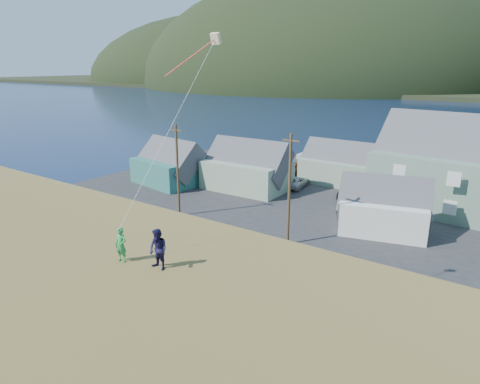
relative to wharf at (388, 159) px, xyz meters
name	(u,v)px	position (x,y,z in m)	size (l,w,h in m)	color
ground	(314,260)	(6.00, -40.00, -0.45)	(900.00, 900.00, 0.00)	#0A1638
grass_strip	(302,269)	(6.00, -42.00, -0.40)	(110.00, 8.00, 0.10)	#4C3D19
waterfront_lot	(380,205)	(6.00, -23.00, -0.39)	(72.00, 36.00, 0.12)	#28282B
wharf	(388,159)	(0.00, 0.00, 0.00)	(26.00, 14.00, 0.90)	gray
shed_teal	(169,164)	(-19.72, -29.87, 2.24)	(10.00, 7.76, 7.22)	#2D695E
shed_palegreen_near	(247,167)	(-9.85, -26.26, 2.42)	(10.64, 6.87, 7.65)	gray
shed_white	(384,207)	(8.58, -30.77, 2.05)	(9.23, 7.24, 6.51)	silver
shed_palegreen_far	(341,164)	(-1.26, -16.90, 2.19)	(10.40, 6.11, 6.90)	gray
utility_poles	(312,196)	(4.87, -38.50, 4.40)	(32.75, 0.24, 9.73)	#47331E
parked_cars	(320,179)	(-3.13, -19.04, 0.40)	(23.27, 12.18, 1.58)	#BABABA
kite_flyer_green	(121,245)	(5.57, -58.53, 7.50)	(0.55, 0.36, 1.50)	#268D44
kite_flyer_navy	(158,250)	(7.37, -58.13, 7.61)	(0.84, 0.65, 1.72)	#19163D
kite_rig	(210,44)	(5.03, -51.59, 15.75)	(0.88, 3.87, 10.64)	beige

